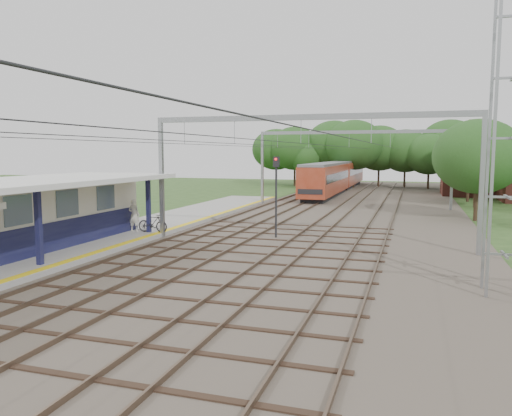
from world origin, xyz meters
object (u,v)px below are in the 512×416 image
at_px(bicycle, 153,223).
at_px(train, 338,175).
at_px(person, 134,215).
at_px(signal_post, 276,186).

bearing_deg(bicycle, train, -10.69).
bearing_deg(bicycle, person, 86.87).
distance_m(person, signal_post, 8.64).
bearing_deg(train, signal_post, -87.13).
distance_m(person, train, 39.29).
distance_m(bicycle, signal_post, 7.58).
bearing_deg(signal_post, person, -161.35).
distance_m(train, signal_post, 36.94).
height_order(person, bicycle, person).
height_order(person, signal_post, signal_post).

